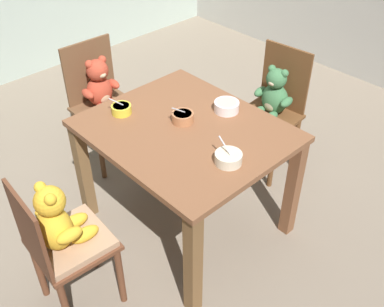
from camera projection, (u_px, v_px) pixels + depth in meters
The scene contains 9 objects.
ground_plane at pixel (186, 222), 2.94m from camera, with size 5.20×5.20×0.04m.
dining_table at pixel (186, 146), 2.56m from camera, with size 1.07×0.91×0.72m.
teddy_chair_near_front at pixel (61, 233), 2.13m from camera, with size 0.39×0.39×0.84m.
teddy_chair_far_center at pixel (273, 102), 3.08m from camera, with size 0.42×0.39×0.89m.
teddy_chair_near_left at pixel (101, 93), 3.16m from camera, with size 0.38×0.43×0.88m.
porridge_bowl_yellow_near_left at pixel (121, 109), 2.59m from camera, with size 0.12×0.12×0.11m.
porridge_bowl_terracotta_center at pixel (183, 117), 2.52m from camera, with size 0.12×0.13×0.12m.
porridge_bowl_white_far_center at pixel (227, 106), 2.61m from camera, with size 0.15×0.15×0.06m.
porridge_bowl_cream_near_right at pixel (228, 158), 2.23m from camera, with size 0.15×0.14×0.12m.
Camera 1 is at (1.52, -1.38, 2.14)m, focal length 42.45 mm.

